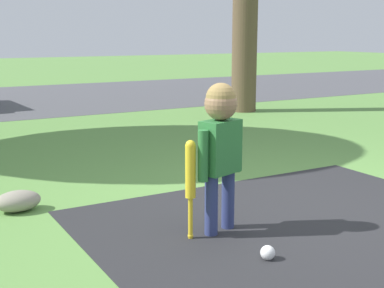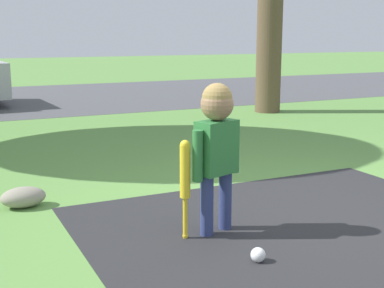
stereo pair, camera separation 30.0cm
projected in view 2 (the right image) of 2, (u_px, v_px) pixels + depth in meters
The scene contains 6 objects.
ground_plane at pixel (316, 212), 4.27m from camera, with size 60.00×60.00×0.00m, color #5B8C42.
street_strip at pixel (68, 97), 12.09m from camera, with size 40.00×6.00×0.01m.
child at pixel (217, 137), 3.71m from camera, with size 0.42×0.24×1.07m.
baseball_bat at pixel (185, 175), 3.63m from camera, with size 0.07×0.07×0.70m.
sports_ball at pixel (258, 255), 3.33m from camera, with size 0.09×0.09×0.09m.
edging_rock at pixel (23, 197), 4.39m from camera, with size 0.36×0.25×0.17m.
Camera 2 is at (-2.65, -3.25, 1.40)m, focal length 50.00 mm.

